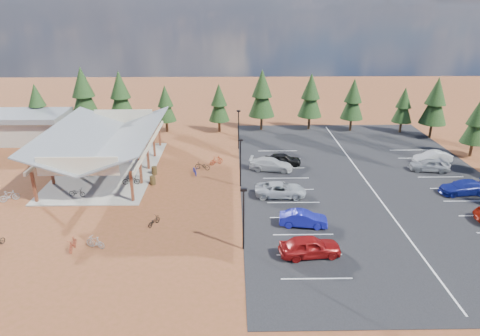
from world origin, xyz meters
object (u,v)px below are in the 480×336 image
bike_13 (95,242)px  trash_bin_1 (154,171)px  lamp_post_1 (240,160)px  lamp_post_2 (239,127)px  outbuilding (25,127)px  bike_14 (195,171)px  bike_7 (143,149)px  bike_16 (202,166)px  bike_6 (126,158)px  bike_4 (131,180)px  bike_1 (81,168)px  bike_15 (216,160)px  lamp_post_0 (244,215)px  bike_12 (154,221)px  bike_3 (102,146)px  car_9 (433,157)px  bike_5 (133,176)px  bike_pavilion (105,138)px  car_1 (303,219)px  bike_0 (77,192)px  car_2 (281,190)px  bike_11 (73,244)px  car_8 (429,165)px  bike_9 (9,196)px  car_7 (464,187)px  car_0 (310,246)px  trash_bin_0 (153,180)px  car_4 (283,159)px  bike_2 (87,162)px  car_3 (271,164)px

bike_13 → trash_bin_1: bearing=-166.8°
lamp_post_1 → lamp_post_2: same height
lamp_post_2 → bike_13: lamp_post_2 is taller
outbuilding → bike_14: size_ratio=6.01×
bike_7 → bike_16: bearing=-145.0°
trash_bin_1 → bike_14: 4.51m
lamp_post_2 → bike_6: (-13.52, -4.76, -2.45)m
trash_bin_1 → bike_4: size_ratio=0.50×
bike_1 → bike_13: size_ratio=0.95×
bike_7 → bike_15: 10.38m
lamp_post_0 → bike_12: 8.91m
bike_3 → bike_14: (12.60, -8.60, -0.12)m
car_9 → bike_5: bearing=-90.7°
bike_pavilion → bike_16: size_ratio=10.87×
lamp_post_2 → trash_bin_1: bearing=-138.0°
bike_13 → car_9: car_9 is taller
bike_14 → car_1: bearing=-63.9°
bike_0 → car_2: 19.96m
bike_1 → bike_7: size_ratio=1.08×
outbuilding → bike_3: (11.41, -4.09, -1.43)m
trash_bin_1 → car_9: (32.36, 2.83, 0.31)m
bike_11 → car_8: 38.04m
lamp_post_1 → bike_14: (-4.99, 3.31, -2.50)m
car_8 → bike_11: bearing=-56.1°
bike_9 → bike_12: 15.55m
bike_5 → car_7: (33.59, -3.89, 0.18)m
bike_9 → bike_pavilion: bearing=-74.4°
car_2 → car_0: bearing=-172.2°
car_2 → bike_6: bearing=62.6°
bike_4 → bike_7: bearing=1.2°
trash_bin_0 → car_8: car_8 is taller
bike_0 → car_9: car_9 is taller
bike_pavilion → bike_0: size_ratio=11.60×
car_0 → car_4: bearing=-6.9°
outbuilding → car_7: size_ratio=2.30×
bike_4 → bike_1: bearing=57.9°
lamp_post_1 → bike_0: lamp_post_1 is taller
bike_3 → bike_0: bearing=171.7°
bike_9 → bike_15: (19.59, 9.46, -0.02)m
bike_4 → car_2: (15.31, -3.03, 0.16)m
bike_2 → bike_12: bike_2 is taller
bike_0 → car_1: (21.26, -6.11, 0.17)m
car_2 → trash_bin_1: bearing=67.9°
bike_15 → car_7: bearing=-142.2°
car_4 → car_8: size_ratio=0.98×
car_2 → car_3: bearing=4.8°
lamp_post_1 → car_7: size_ratio=1.08×
lamp_post_2 → car_4: (5.07, -6.08, -2.22)m
bike_7 → car_1: size_ratio=0.36×
bike_9 → bike_6: bearing=-72.7°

